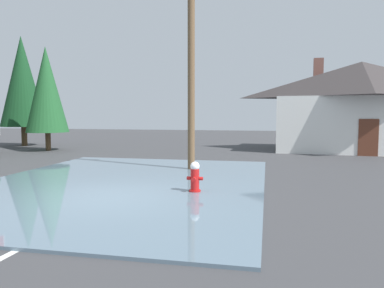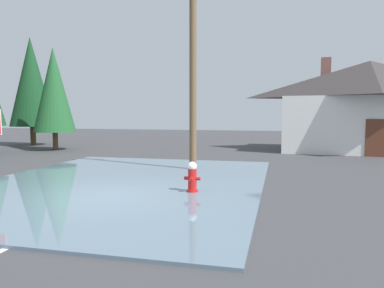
{
  "view_description": "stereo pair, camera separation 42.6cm",
  "coord_description": "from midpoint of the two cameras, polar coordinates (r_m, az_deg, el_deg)",
  "views": [
    {
      "loc": [
        4.12,
        -9.05,
        2.31
      ],
      "look_at": [
        1.58,
        3.32,
        1.25
      ],
      "focal_mm": 34.35,
      "sensor_mm": 36.0,
      "label": 1
    },
    {
      "loc": [
        4.53,
        -8.96,
        2.31
      ],
      "look_at": [
        1.58,
        3.32,
        1.25
      ],
      "focal_mm": 34.35,
      "sensor_mm": 36.0,
      "label": 2
    }
  ],
  "objects": [
    {
      "name": "pine_tree_mid_left",
      "position": [
        24.44,
        -22.14,
        7.82
      ],
      "size": [
        2.54,
        2.54,
        6.36
      ],
      "color": "#4C3823",
      "rests_on": "ground"
    },
    {
      "name": "pine_tree_tall_left",
      "position": [
        28.72,
        -25.25,
        8.76
      ],
      "size": [
        3.07,
        3.07,
        7.68
      ],
      "color": "#4C3823",
      "rests_on": "ground"
    },
    {
      "name": "flood_puddle",
      "position": [
        12.35,
        -11.68,
        -5.91
      ],
      "size": [
        9.13,
        11.86,
        0.07
      ],
      "primitive_type": "cube",
      "color": "slate",
      "rests_on": "ground"
    },
    {
      "name": "lane_stop_bar",
      "position": [
        8.11,
        -19.71,
        -12.02
      ],
      "size": [
        4.19,
        0.6,
        0.01
      ],
      "primitive_type": "cube",
      "rotation": [
        0.0,
        0.0,
        -0.07
      ],
      "color": "silver",
      "rests_on": "ground"
    },
    {
      "name": "house",
      "position": [
        24.56,
        24.21,
        5.56
      ],
      "size": [
        10.86,
        6.85,
        5.83
      ],
      "color": "silver",
      "rests_on": "ground"
    },
    {
      "name": "utility_pole",
      "position": [
        14.73,
        -0.97,
        11.18
      ],
      "size": [
        1.6,
        0.28,
        7.54
      ],
      "color": "brown",
      "rests_on": "ground"
    },
    {
      "name": "ground_plane",
      "position": [
        10.26,
        -13.82,
        -8.63
      ],
      "size": [
        80.0,
        80.0,
        0.1
      ],
      "primitive_type": "cube",
      "color": "#38383A"
    },
    {
      "name": "fire_hydrant",
      "position": [
        10.54,
        -0.71,
        -5.31
      ],
      "size": [
        0.47,
        0.4,
        0.93
      ],
      "color": "red",
      "rests_on": "ground"
    }
  ]
}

